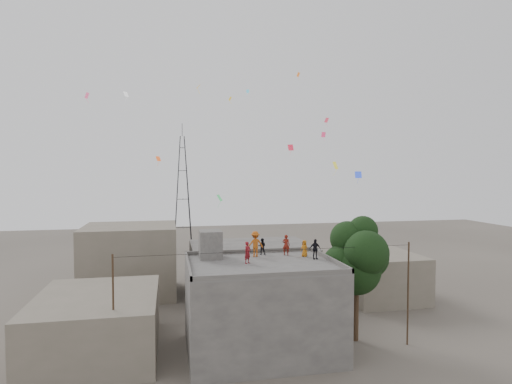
% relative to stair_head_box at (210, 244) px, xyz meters
% --- Properties ---
extents(ground, '(140.00, 140.00, 0.00)m').
position_rel_stair_head_box_xyz_m(ground, '(3.20, -2.60, -7.10)').
color(ground, '#4D473F').
rests_on(ground, ground).
extents(main_building, '(10.00, 8.00, 6.10)m').
position_rel_stair_head_box_xyz_m(main_building, '(3.20, -2.60, -4.05)').
color(main_building, '#4C4A47').
rests_on(main_building, ground).
extents(parapet, '(10.00, 8.00, 0.30)m').
position_rel_stair_head_box_xyz_m(parapet, '(3.20, -2.60, -0.85)').
color(parapet, '#4C4A47').
rests_on(parapet, main_building).
extents(stair_head_box, '(1.60, 1.80, 2.00)m').
position_rel_stair_head_box_xyz_m(stair_head_box, '(0.00, 0.00, 0.00)').
color(stair_head_box, '#4C4A47').
rests_on(stair_head_box, main_building).
extents(neighbor_west, '(8.00, 10.00, 4.00)m').
position_rel_stair_head_box_xyz_m(neighbor_west, '(-7.80, -0.60, -5.10)').
color(neighbor_west, '#6A6354').
rests_on(neighbor_west, ground).
extents(neighbor_north, '(12.00, 9.00, 5.00)m').
position_rel_stair_head_box_xyz_m(neighbor_north, '(5.20, 11.40, -4.60)').
color(neighbor_north, '#4C4A47').
rests_on(neighbor_north, ground).
extents(neighbor_northwest, '(9.00, 8.00, 7.00)m').
position_rel_stair_head_box_xyz_m(neighbor_northwest, '(-6.80, 13.40, -3.60)').
color(neighbor_northwest, '#6A6354').
rests_on(neighbor_northwest, ground).
extents(neighbor_east, '(7.00, 8.00, 4.40)m').
position_rel_stair_head_box_xyz_m(neighbor_east, '(17.20, 7.40, -4.90)').
color(neighbor_east, '#6A6354').
rests_on(neighbor_east, ground).
extents(tree, '(4.90, 4.60, 9.10)m').
position_rel_stair_head_box_xyz_m(tree, '(10.57, -2.00, -1.00)').
color(tree, black).
rests_on(tree, ground).
extents(utility_line, '(20.12, 0.62, 7.40)m').
position_rel_stair_head_box_xyz_m(utility_line, '(3.70, -3.85, -3.27)').
color(utility_line, black).
rests_on(utility_line, ground).
extents(transmission_tower, '(2.97, 2.97, 20.01)m').
position_rel_stair_head_box_xyz_m(transmission_tower, '(-0.80, 37.40, 1.97)').
color(transmission_tower, black).
rests_on(transmission_tower, ground).
extents(person_red_adult, '(0.67, 0.60, 1.55)m').
position_rel_stair_head_box_xyz_m(person_red_adult, '(5.67, -0.08, -0.23)').
color(person_red_adult, maroon).
rests_on(person_red_adult, main_building).
extents(person_orange_child, '(0.68, 0.71, 1.23)m').
position_rel_stair_head_box_xyz_m(person_orange_child, '(6.85, -0.88, -0.39)').
color(person_orange_child, '#C87116').
rests_on(person_orange_child, main_building).
extents(person_dark_child, '(0.71, 0.63, 1.23)m').
position_rel_stair_head_box_xyz_m(person_dark_child, '(3.96, 0.56, -0.38)').
color(person_dark_child, black).
rests_on(person_dark_child, main_building).
extents(person_dark_adult, '(0.85, 0.36, 1.45)m').
position_rel_stair_head_box_xyz_m(person_dark_adult, '(7.32, -1.90, -0.28)').
color(person_dark_adult, black).
rests_on(person_dark_adult, main_building).
extents(person_orange_adult, '(1.27, 0.80, 1.88)m').
position_rel_stair_head_box_xyz_m(person_orange_adult, '(3.29, -0.14, -0.06)').
color(person_orange_adult, '#B35214').
rests_on(person_orange_adult, main_building).
extents(person_red_child, '(0.65, 0.62, 1.50)m').
position_rel_stair_head_box_xyz_m(person_red_child, '(2.30, -2.38, -0.25)').
color(person_red_child, maroon).
rests_on(person_red_child, main_building).
extents(kites, '(20.37, 12.08, 11.77)m').
position_rel_stair_head_box_xyz_m(kites, '(4.64, 4.10, 8.41)').
color(kites, '#F8551A').
rests_on(kites, ground).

